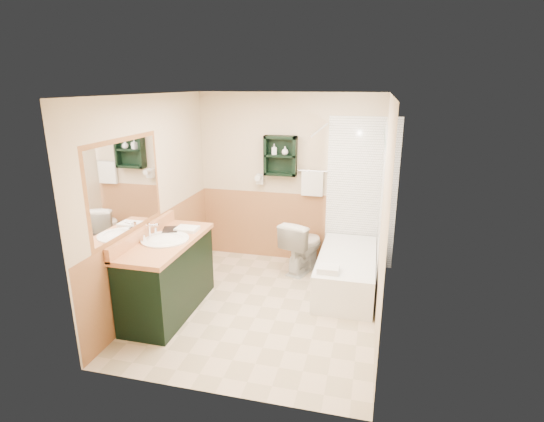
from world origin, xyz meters
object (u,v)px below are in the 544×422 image
at_px(hair_dryer, 260,179).
at_px(toilet, 303,246).
at_px(vanity_book, 162,222).
at_px(soap_bottle_b, 285,152).
at_px(wall_shelf, 280,156).
at_px(soap_bottle_a, 274,152).
at_px(vanity, 168,276).
at_px(bathtub, 347,272).

bearing_deg(hair_dryer, toilet, -23.95).
distance_m(vanity_book, soap_bottle_b, 1.96).
height_order(wall_shelf, soap_bottle_a, wall_shelf).
distance_m(hair_dryer, soap_bottle_a, 0.45).
bearing_deg(soap_bottle_b, vanity, -119.03).
bearing_deg(toilet, hair_dryer, -5.37).
distance_m(vanity, soap_bottle_a, 2.24).
bearing_deg(wall_shelf, soap_bottle_a, -176.73).
xyz_separation_m(toilet, soap_bottle_b, (-0.32, 0.28, 1.25)).
xyz_separation_m(hair_dryer, toilet, (0.69, -0.31, -0.84)).
height_order(wall_shelf, toilet, wall_shelf).
bearing_deg(vanity, hair_dryer, 71.36).
height_order(hair_dryer, bathtub, hair_dryer).
xyz_separation_m(hair_dryer, vanity_book, (-0.76, -1.51, -0.22)).
xyz_separation_m(wall_shelf, bathtub, (1.03, -0.70, -1.32)).
bearing_deg(soap_bottle_b, vanity_book, -127.37).
relative_size(soap_bottle_a, soap_bottle_b, 1.25).
bearing_deg(bathtub, hair_dryer, 151.22).
relative_size(wall_shelf, vanity_book, 2.33).
distance_m(vanity, bathtub, 2.19).
bearing_deg(soap_bottle_b, bathtub, -36.08).
relative_size(hair_dryer, vanity_book, 1.02).
bearing_deg(toilet, soap_bottle_a, -11.52).
distance_m(bathtub, vanity_book, 2.35).
distance_m(wall_shelf, soap_bottle_b, 0.09).
xyz_separation_m(wall_shelf, vanity, (-0.89, -1.74, -1.12)).
relative_size(vanity, bathtub, 0.91).
relative_size(wall_shelf, toilet, 0.75).
relative_size(toilet, soap_bottle_a, 5.07).
bearing_deg(vanity_book, vanity, -77.31).
bearing_deg(toilet, wall_shelf, -17.29).
height_order(wall_shelf, hair_dryer, wall_shelf).
xyz_separation_m(vanity, vanity_book, (-0.17, 0.26, 0.55)).
xyz_separation_m(toilet, vanity_book, (-1.45, -1.20, 0.62)).
height_order(hair_dryer, vanity_book, hair_dryer).
bearing_deg(hair_dryer, soap_bottle_a, -8.04).
bearing_deg(hair_dryer, wall_shelf, -4.76).
bearing_deg(vanity_book, hair_dryer, 43.33).
bearing_deg(wall_shelf, toilet, -35.87).
bearing_deg(vanity, soap_bottle_a, 65.03).
relative_size(vanity, vanity_book, 5.76).
xyz_separation_m(bathtub, soap_bottle_b, (-0.96, 0.70, 1.38)).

